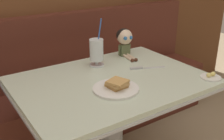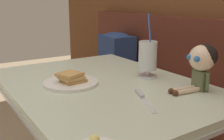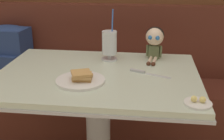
{
  "view_description": "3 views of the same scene",
  "coord_description": "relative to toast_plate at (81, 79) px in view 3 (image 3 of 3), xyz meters",
  "views": [
    {
      "loc": [
        -0.82,
        -1.05,
        1.4
      ],
      "look_at": [
        0.05,
        0.25,
        0.76
      ],
      "focal_mm": 44.24,
      "sensor_mm": 36.0,
      "label": 1
    },
    {
      "loc": [
        1.03,
        -0.44,
        1.12
      ],
      "look_at": [
        0.03,
        0.21,
        0.8
      ],
      "focal_mm": 43.71,
      "sensor_mm": 36.0,
      "label": 2
    },
    {
      "loc": [
        0.27,
        -1.33,
        1.33
      ],
      "look_at": [
        0.08,
        0.18,
        0.76
      ],
      "focal_mm": 48.09,
      "sensor_mm": 36.0,
      "label": 3
    }
  ],
  "objects": [
    {
      "name": "milkshake_glass",
      "position": [
        0.1,
        0.37,
        0.09
      ],
      "size": [
        0.1,
        0.1,
        0.31
      ],
      "color": "silver",
      "rests_on": "diner_table"
    },
    {
      "name": "backpack",
      "position": [
        -0.73,
        0.74,
        -0.1
      ],
      "size": [
        0.32,
        0.27,
        0.41
      ],
      "color": "navy",
      "rests_on": "booth_bench"
    },
    {
      "name": "diner_table",
      "position": [
        0.06,
        0.13,
        -0.21
      ],
      "size": [
        1.11,
        0.81,
        0.74
      ],
      "color": "beige",
      "rests_on": "ground"
    },
    {
      "name": "toast_plate",
      "position": [
        0.0,
        0.0,
        0.0
      ],
      "size": [
        0.25,
        0.25,
        0.06
      ],
      "color": "white",
      "rests_on": "diner_table"
    },
    {
      "name": "seated_doll",
      "position": [
        0.37,
        0.43,
        0.11
      ],
      "size": [
        0.12,
        0.22,
        0.2
      ],
      "color": "#5B6642",
      "rests_on": "diner_table"
    },
    {
      "name": "booth_bench",
      "position": [
        0.06,
        0.76,
        -0.43
      ],
      "size": [
        2.6,
        0.48,
        1.0
      ],
      "color": "#512319",
      "rests_on": "ground"
    },
    {
      "name": "butter_knife",
      "position": [
        0.31,
        0.16,
        -0.01
      ],
      "size": [
        0.22,
        0.11,
        0.01
      ],
      "color": "silver",
      "rests_on": "diner_table"
    },
    {
      "name": "butter_saucer",
      "position": [
        0.55,
        -0.18,
        -0.01
      ],
      "size": [
        0.12,
        0.12,
        0.04
      ],
      "color": "white",
      "rests_on": "diner_table"
    }
  ]
}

